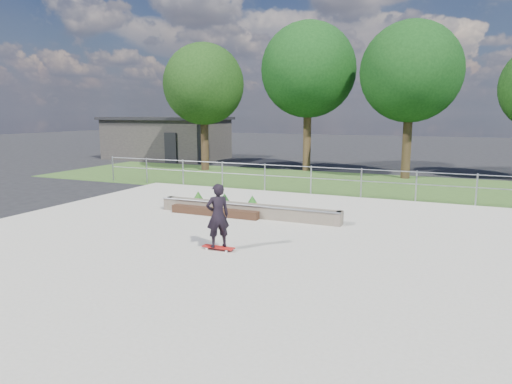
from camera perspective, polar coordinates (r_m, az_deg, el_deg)
ground at (r=11.68m, az=-3.85°, el=-6.41°), size 120.00×120.00×0.00m
grass_verge at (r=21.83m, az=9.48°, el=1.12°), size 30.00×8.00×0.02m
concrete_slab at (r=11.68m, az=-3.85°, el=-6.27°), size 15.00×15.00×0.06m
fence at (r=18.38m, az=6.89°, el=1.96°), size 20.06×0.06×1.20m
building at (r=33.94m, az=-11.06°, el=6.69°), size 8.40×5.40×3.00m
tree_far_left at (r=26.51m, az=-6.56°, el=13.20°), size 4.55×4.55×7.15m
tree_mid_left at (r=26.22m, az=6.56°, el=14.89°), size 5.25×5.25×8.25m
tree_mid_right at (r=24.14m, az=18.78°, el=13.99°), size 4.90×4.90×7.70m
grind_ledge at (r=14.31m, az=-1.08°, el=-2.27°), size 6.00×0.44×0.43m
planter_bed at (r=14.91m, az=-4.30°, el=-1.89°), size 3.00×1.20×0.61m
skateboarder at (r=10.72m, az=-4.80°, el=-3.00°), size 0.80×0.64×1.60m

